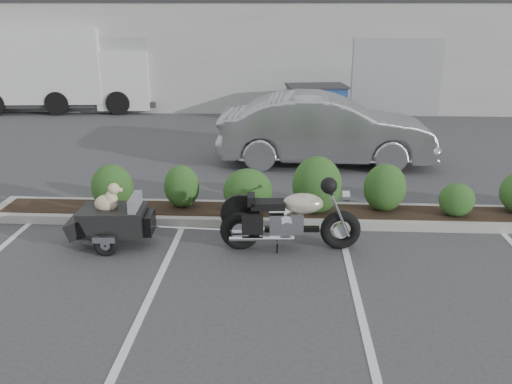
{
  "coord_description": "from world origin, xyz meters",
  "views": [
    {
      "loc": [
        0.21,
        -6.81,
        3.6
      ],
      "look_at": [
        -0.22,
        1.45,
        0.75
      ],
      "focal_mm": 38.0,
      "sensor_mm": 36.0,
      "label": 1
    }
  ],
  "objects_px": {
    "dumpster": "(316,104)",
    "delivery_truck": "(67,71)",
    "motorcycle": "(290,219)",
    "pet_trailer": "(112,219)",
    "sedan": "(325,130)"
  },
  "relations": [
    {
      "from": "dumpster",
      "to": "delivery_truck",
      "type": "xyz_separation_m",
      "value": [
        -8.8,
        1.91,
        0.78
      ]
    },
    {
      "from": "motorcycle",
      "to": "pet_trailer",
      "type": "xyz_separation_m",
      "value": [
        -2.78,
        0.02,
        -0.06
      ]
    },
    {
      "from": "sedan",
      "to": "dumpster",
      "type": "height_order",
      "value": "sedan"
    },
    {
      "from": "motorcycle",
      "to": "sedan",
      "type": "distance_m",
      "value": 5.02
    },
    {
      "from": "pet_trailer",
      "to": "dumpster",
      "type": "height_order",
      "value": "dumpster"
    },
    {
      "from": "motorcycle",
      "to": "sedan",
      "type": "relative_size",
      "value": 0.44
    },
    {
      "from": "motorcycle",
      "to": "delivery_truck",
      "type": "xyz_separation_m",
      "value": [
        -7.91,
        11.6,
        0.9
      ]
    },
    {
      "from": "delivery_truck",
      "to": "motorcycle",
      "type": "bearing_deg",
      "value": -60.35
    },
    {
      "from": "pet_trailer",
      "to": "dumpster",
      "type": "xyz_separation_m",
      "value": [
        3.67,
        9.67,
        0.18
      ]
    },
    {
      "from": "delivery_truck",
      "to": "dumpster",
      "type": "bearing_deg",
      "value": -16.85
    },
    {
      "from": "pet_trailer",
      "to": "delivery_truck",
      "type": "distance_m",
      "value": 12.7
    },
    {
      "from": "sedan",
      "to": "motorcycle",
      "type": "bearing_deg",
      "value": 170.28
    },
    {
      "from": "pet_trailer",
      "to": "delivery_truck",
      "type": "xyz_separation_m",
      "value": [
        -5.12,
        11.58,
        0.96
      ]
    },
    {
      "from": "motorcycle",
      "to": "delivery_truck",
      "type": "height_order",
      "value": "delivery_truck"
    },
    {
      "from": "motorcycle",
      "to": "dumpster",
      "type": "height_order",
      "value": "motorcycle"
    }
  ]
}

